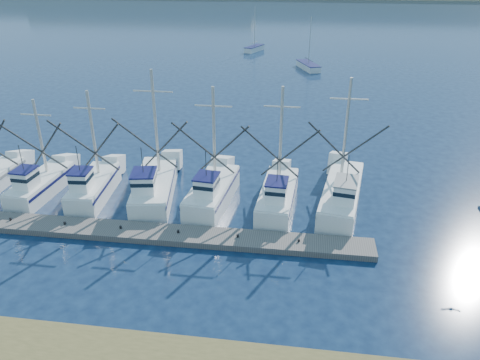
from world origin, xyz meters
name	(u,v)px	position (x,y,z in m)	size (l,w,h in m)	color
ground	(230,295)	(0.00, 0.00, 0.00)	(500.00, 500.00, 0.00)	#0B1932
floating_dock	(135,232)	(-7.33, 5.23, 0.21)	(31.77, 2.12, 0.42)	#615B57
trawler_fleet	(178,190)	(-5.60, 10.22, 1.00)	(30.78, 9.56, 9.65)	white
sailboat_near	(308,66)	(3.85, 56.69, 0.49)	(4.09, 6.50, 8.10)	white
sailboat_far	(254,48)	(-6.53, 70.51, 0.50)	(3.50, 5.39, 8.10)	white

